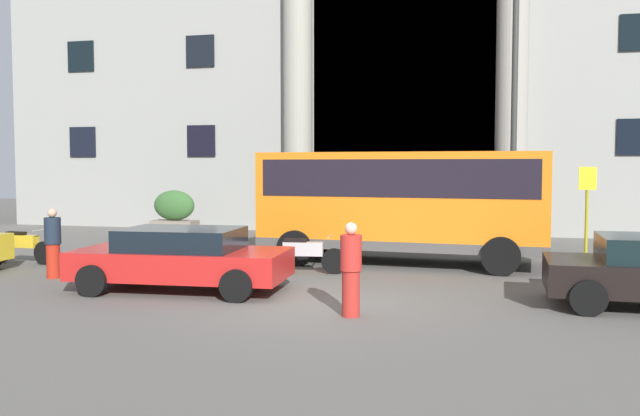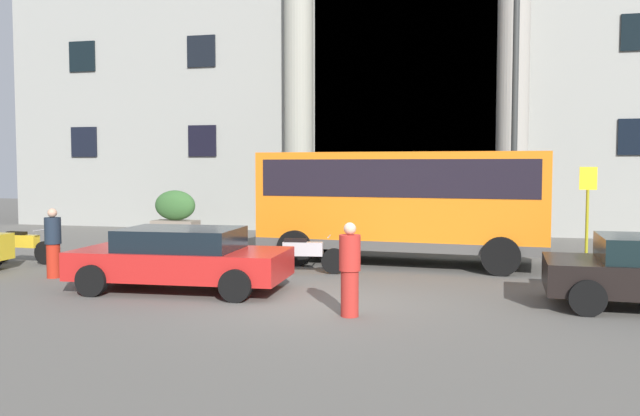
{
  "view_description": "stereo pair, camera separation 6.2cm",
  "coord_description": "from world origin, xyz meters",
  "px_view_note": "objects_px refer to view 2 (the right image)",
  "views": [
    {
      "loc": [
        3.01,
        -11.81,
        2.55
      ],
      "look_at": [
        -0.92,
        4.18,
        1.49
      ],
      "focal_mm": 37.85,
      "sensor_mm": 36.0,
      "label": 1
    },
    {
      "loc": [
        3.07,
        -11.8,
        2.55
      ],
      "look_at": [
        -0.92,
        4.18,
        1.49
      ],
      "focal_mm": 37.85,
      "sensor_mm": 36.0,
      "label": 2
    }
  ],
  "objects_px": {
    "hedge_planter_far_west": "(472,219)",
    "motorcycle_near_kerb": "(301,254)",
    "orange_minibus": "(403,198)",
    "scooter_by_planter": "(21,246)",
    "bus_stop_sign": "(588,203)",
    "lamppost_plaza_centre": "(515,89)",
    "pedestrian_man_red_shirt": "(53,243)",
    "hedge_planter_entrance_right": "(309,222)",
    "pedestrian_man_crossing": "(350,270)",
    "parked_sedan_second": "(181,258)",
    "motorcycle_far_end": "(148,251)",
    "hedge_planter_west": "(175,214)"
  },
  "relations": [
    {
      "from": "scooter_by_planter",
      "to": "parked_sedan_second",
      "type": "bearing_deg",
      "value": -19.59
    },
    {
      "from": "scooter_by_planter",
      "to": "motorcycle_near_kerb",
      "type": "bearing_deg",
      "value": 5.2
    },
    {
      "from": "hedge_planter_west",
      "to": "parked_sedan_second",
      "type": "height_order",
      "value": "hedge_planter_west"
    },
    {
      "from": "scooter_by_planter",
      "to": "motorcycle_near_kerb",
      "type": "distance_m",
      "value": 7.48
    },
    {
      "from": "lamppost_plaza_centre",
      "to": "hedge_planter_west",
      "type": "bearing_deg",
      "value": 172.68
    },
    {
      "from": "orange_minibus",
      "to": "pedestrian_man_crossing",
      "type": "relative_size",
      "value": 4.62
    },
    {
      "from": "hedge_planter_west",
      "to": "parked_sedan_second",
      "type": "xyz_separation_m",
      "value": [
        4.89,
        -9.7,
        -0.12
      ]
    },
    {
      "from": "motorcycle_far_end",
      "to": "scooter_by_planter",
      "type": "bearing_deg",
      "value": 168.13
    },
    {
      "from": "hedge_planter_west",
      "to": "scooter_by_planter",
      "type": "xyz_separation_m",
      "value": [
        -0.8,
        -7.24,
        -0.33
      ]
    },
    {
      "from": "motorcycle_near_kerb",
      "to": "pedestrian_man_crossing",
      "type": "relative_size",
      "value": 1.3
    },
    {
      "from": "hedge_planter_west",
      "to": "lamppost_plaza_centre",
      "type": "relative_size",
      "value": 0.2
    },
    {
      "from": "motorcycle_far_end",
      "to": "lamppost_plaza_centre",
      "type": "bearing_deg",
      "value": 23.49
    },
    {
      "from": "hedge_planter_far_west",
      "to": "lamppost_plaza_centre",
      "type": "xyz_separation_m",
      "value": [
        1.21,
        -1.84,
        3.97
      ]
    },
    {
      "from": "hedge_planter_far_west",
      "to": "motorcycle_near_kerb",
      "type": "xyz_separation_m",
      "value": [
        -3.76,
        -7.4,
        -0.32
      ]
    },
    {
      "from": "pedestrian_man_crossing",
      "to": "motorcycle_near_kerb",
      "type": "bearing_deg",
      "value": 169.0
    },
    {
      "from": "hedge_planter_entrance_right",
      "to": "motorcycle_far_end",
      "type": "height_order",
      "value": "hedge_planter_entrance_right"
    },
    {
      "from": "motorcycle_near_kerb",
      "to": "pedestrian_man_red_shirt",
      "type": "xyz_separation_m",
      "value": [
        -5.26,
        -1.96,
        0.33
      ]
    },
    {
      "from": "parked_sedan_second",
      "to": "pedestrian_man_crossing",
      "type": "relative_size",
      "value": 2.75
    },
    {
      "from": "motorcycle_near_kerb",
      "to": "motorcycle_far_end",
      "type": "distance_m",
      "value": 3.81
    },
    {
      "from": "bus_stop_sign",
      "to": "scooter_by_planter",
      "type": "height_order",
      "value": "bus_stop_sign"
    },
    {
      "from": "hedge_planter_entrance_right",
      "to": "hedge_planter_west",
      "type": "relative_size",
      "value": 1.1
    },
    {
      "from": "hedge_planter_west",
      "to": "motorcycle_far_end",
      "type": "relative_size",
      "value": 0.86
    },
    {
      "from": "orange_minibus",
      "to": "parked_sedan_second",
      "type": "height_order",
      "value": "orange_minibus"
    },
    {
      "from": "orange_minibus",
      "to": "scooter_by_planter",
      "type": "distance_m",
      "value": 9.96
    },
    {
      "from": "hedge_planter_west",
      "to": "lamppost_plaza_centre",
      "type": "bearing_deg",
      "value": -7.32
    },
    {
      "from": "hedge_planter_far_west",
      "to": "scooter_by_planter",
      "type": "xyz_separation_m",
      "value": [
        -11.23,
        -7.59,
        -0.33
      ]
    },
    {
      "from": "orange_minibus",
      "to": "hedge_planter_far_west",
      "type": "distance_m",
      "value": 5.56
    },
    {
      "from": "hedge_planter_entrance_right",
      "to": "scooter_by_planter",
      "type": "relative_size",
      "value": 0.9
    },
    {
      "from": "lamppost_plaza_centre",
      "to": "hedge_planter_entrance_right",
      "type": "bearing_deg",
      "value": 166.66
    },
    {
      "from": "motorcycle_near_kerb",
      "to": "pedestrian_man_red_shirt",
      "type": "height_order",
      "value": "pedestrian_man_red_shirt"
    },
    {
      "from": "bus_stop_sign",
      "to": "lamppost_plaza_centre",
      "type": "relative_size",
      "value": 0.3
    },
    {
      "from": "hedge_planter_entrance_right",
      "to": "hedge_planter_far_west",
      "type": "relative_size",
      "value": 0.89
    },
    {
      "from": "bus_stop_sign",
      "to": "motorcycle_far_end",
      "type": "distance_m",
      "value": 11.37
    },
    {
      "from": "orange_minibus",
      "to": "motorcycle_near_kerb",
      "type": "relative_size",
      "value": 3.56
    },
    {
      "from": "hedge_planter_far_west",
      "to": "motorcycle_near_kerb",
      "type": "height_order",
      "value": "hedge_planter_far_west"
    },
    {
      "from": "parked_sedan_second",
      "to": "hedge_planter_far_west",
      "type": "bearing_deg",
      "value": 58.03
    },
    {
      "from": "hedge_planter_entrance_right",
      "to": "bus_stop_sign",
      "type": "bearing_deg",
      "value": -21.93
    },
    {
      "from": "pedestrian_man_crossing",
      "to": "lamppost_plaza_centre",
      "type": "bearing_deg",
      "value": 126.26
    },
    {
      "from": "scooter_by_planter",
      "to": "bus_stop_sign",
      "type": "bearing_deg",
      "value": 19.12
    },
    {
      "from": "scooter_by_planter",
      "to": "motorcycle_far_end",
      "type": "height_order",
      "value": "same"
    },
    {
      "from": "pedestrian_man_red_shirt",
      "to": "lamppost_plaza_centre",
      "type": "bearing_deg",
      "value": 8.03
    },
    {
      "from": "orange_minibus",
      "to": "pedestrian_man_crossing",
      "type": "bearing_deg",
      "value": -87.22
    },
    {
      "from": "hedge_planter_far_west",
      "to": "parked_sedan_second",
      "type": "xyz_separation_m",
      "value": [
        -5.54,
        -10.05,
        -0.11
      ]
    },
    {
      "from": "hedge_planter_entrance_right",
      "to": "parked_sedan_second",
      "type": "distance_m",
      "value": 9.79
    },
    {
      "from": "scooter_by_planter",
      "to": "pedestrian_man_crossing",
      "type": "bearing_deg",
      "value": -18.9
    },
    {
      "from": "orange_minibus",
      "to": "pedestrian_man_red_shirt",
      "type": "relative_size",
      "value": 4.66
    },
    {
      "from": "bus_stop_sign",
      "to": "hedge_planter_entrance_right",
      "type": "xyz_separation_m",
      "value": [
        -8.5,
        3.42,
        -0.95
      ]
    },
    {
      "from": "lamppost_plaza_centre",
      "to": "pedestrian_man_red_shirt",
      "type": "bearing_deg",
      "value": -143.66
    },
    {
      "from": "pedestrian_man_red_shirt",
      "to": "pedestrian_man_crossing",
      "type": "bearing_deg",
      "value": -45.12
    },
    {
      "from": "hedge_planter_west",
      "to": "parked_sedan_second",
      "type": "bearing_deg",
      "value": -63.23
    }
  ]
}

